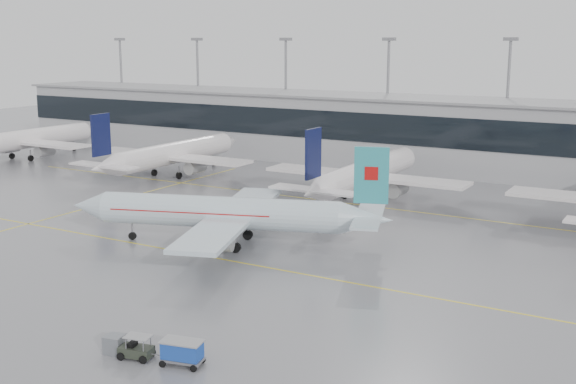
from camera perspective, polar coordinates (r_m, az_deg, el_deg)
The scene contains 15 objects.
ground at distance 74.52m, azimuth -4.66°, elevation -5.42°, with size 320.00×320.00×0.00m, color gray.
taxi_line_main at distance 74.51m, azimuth -4.66°, elevation -5.42°, with size 120.00×0.25×0.01m, color yellow.
taxi_line_north at distance 99.75m, azimuth 5.20°, elevation -0.96°, with size 120.00×0.25×0.01m, color yellow.
taxi_line_cross at distance 104.27m, azimuth -13.56°, elevation -0.68°, with size 0.25×60.00×0.01m, color yellow.
terminal at distance 128.04m, azimuth 11.33°, elevation 4.45°, with size 180.00×15.00×12.00m, color #A1A2A5.
terminal_glass at distance 120.79m, azimuth 10.19°, elevation 4.77°, with size 180.00×0.20×5.00m, color black.
terminal_roof at distance 127.41m, azimuth 11.45°, elevation 7.21°, with size 182.00×16.00×0.40m, color gray.
light_masts at distance 133.01m, azimuth 12.31°, elevation 7.86°, with size 156.40×1.00×22.60m.
air_canada_jet at distance 78.96m, azimuth -4.54°, elevation -1.70°, with size 35.48×28.89×11.39m.
parked_jet_a at distance 145.16m, azimuth -20.06°, elevation 3.91°, with size 29.64×36.96×11.72m.
parked_jet_b at distance 120.60m, azimuth -9.27°, elevation 2.97°, with size 29.64×36.96×11.72m.
parked_jet_c at distance 102.30m, azimuth 6.11°, elevation 1.47°, with size 29.64×36.96×11.72m.
baggage_tug at distance 53.46m, azimuth -11.90°, elevation -12.14°, with size 3.61×1.94×1.72m.
baggage_cart at distance 51.70m, azimuth -8.36°, elevation -12.31°, with size 3.20×2.21×1.81m.
gse_unit at distance 54.59m, azimuth -13.53°, elevation -11.62°, with size 1.34×1.24×1.34m, color slate.
Camera 1 is at (40.77, -58.29, 22.18)m, focal length 45.00 mm.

